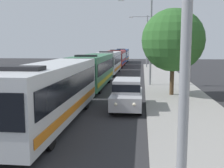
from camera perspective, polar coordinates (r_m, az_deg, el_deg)
bus_lead at (r=14.63m, az=-12.27°, el=-1.34°), size 2.58×11.89×3.21m
bus_second_in_line at (r=26.75m, az=-3.80°, el=2.96°), size 2.58×11.67×3.21m
bus_middle at (r=39.57m, az=-0.56°, el=4.58°), size 2.58×11.08×3.21m
bus_fourth_in_line at (r=52.32m, az=1.09°, el=5.40°), size 2.58×11.89×3.21m
bus_rear at (r=65.28m, az=2.10°, el=5.90°), size 2.58×11.51×3.21m
white_suv at (r=17.53m, az=3.10°, el=-1.83°), size 1.86×4.57×1.90m
streetlamp_mid at (r=27.45m, az=7.93°, el=10.62°), size 6.27×0.28×8.43m
streetlamp_far at (r=49.51m, az=7.15°, el=9.69°), size 6.23×0.28×8.90m
roadside_tree at (r=22.13m, az=12.32°, el=8.71°), size 4.80×4.80×6.63m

